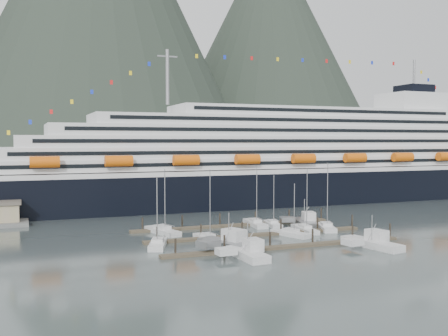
{
  "coord_description": "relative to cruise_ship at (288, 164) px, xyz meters",
  "views": [
    {
      "loc": [
        -50.38,
        -94.64,
        19.73
      ],
      "look_at": [
        -5.06,
        22.0,
        13.17
      ],
      "focal_mm": 42.0,
      "sensor_mm": 36.0,
      "label": 1
    }
  ],
  "objects": [
    {
      "name": "ground",
      "position": [
        -30.03,
        -54.94,
        -12.04
      ],
      "size": [
        1600.0,
        1600.0,
        0.0
      ],
      "primitive_type": "plane",
      "color": "#424E4D",
      "rests_on": "ground"
    },
    {
      "name": "mountains",
      "position": [
        22.46,
        533.6,
        151.36
      ],
      "size": [
        870.0,
        440.0,
        420.0
      ],
      "color": "black",
      "rests_on": "ground"
    },
    {
      "name": "cruise_ship",
      "position": [
        0.0,
        0.0,
        0.0
      ],
      "size": [
        210.0,
        30.4,
        50.3
      ],
      "color": "black",
      "rests_on": "ground"
    },
    {
      "name": "dock_near",
      "position": [
        -34.95,
        -64.89,
        -11.73
      ],
      "size": [
        48.18,
        2.28,
        3.2
      ],
      "color": "#42382A",
      "rests_on": "ground"
    },
    {
      "name": "dock_mid",
      "position": [
        -34.95,
        -51.89,
        -11.73
      ],
      "size": [
        48.18,
        2.28,
        3.2
      ],
      "color": "#42382A",
      "rests_on": "ground"
    },
    {
      "name": "dock_far",
      "position": [
        -34.95,
        -38.89,
        -11.73
      ],
      "size": [
        48.18,
        2.28,
        3.2
      ],
      "color": "#42382A",
      "rests_on": "ground"
    },
    {
      "name": "sailboat_a",
      "position": [
        -57.03,
        -55.47,
        -11.61
      ],
      "size": [
        5.74,
        9.85,
        13.47
      ],
      "rotation": [
        0.0,
        0.0,
        1.23
      ],
      "color": "#BABABA",
      "rests_on": "ground"
    },
    {
      "name": "sailboat_b",
      "position": [
        -46.29,
        -53.07,
        -11.62
      ],
      "size": [
        3.49,
        9.41,
        14.49
      ],
      "rotation": [
        0.0,
        0.0,
        1.69
      ],
      "color": "#BABABA",
      "rests_on": "ground"
    },
    {
      "name": "sailboat_c",
      "position": [
        -28.61,
        -54.44,
        -11.63
      ],
      "size": [
        5.52,
        9.71,
        11.39
      ],
      "rotation": [
        0.0,
        0.0,
        1.91
      ],
      "color": "#BABABA",
      "rests_on": "ground"
    },
    {
      "name": "sailboat_d",
      "position": [
        -23.11,
        -50.67,
        -11.63
      ],
      "size": [
        3.61,
        10.53,
        14.23
      ],
      "rotation": [
        0.0,
        0.0,
        1.46
      ],
      "color": "#BABABA",
      "rests_on": "ground"
    },
    {
      "name": "sailboat_e",
      "position": [
        -52.67,
        -42.07,
        -11.6
      ],
      "size": [
        5.65,
        11.52,
        14.35
      ],
      "rotation": [
        0.0,
        0.0,
        1.83
      ],
      "color": "#BABABA",
      "rests_on": "ground"
    },
    {
      "name": "sailboat_f",
      "position": [
        -26.54,
        -41.91,
        -11.63
      ],
      "size": [
        3.74,
        8.62,
        12.33
      ],
      "rotation": [
        0.0,
        0.0,
        1.41
      ],
      "color": "#BABABA",
      "rests_on": "ground"
    },
    {
      "name": "sailboat_g",
      "position": [
        -29.99,
        -39.8,
        -11.61
      ],
      "size": [
        3.75,
        10.99,
        14.64
      ],
      "rotation": [
        0.0,
        0.0,
        1.47
      ],
      "color": "#BABABA",
      "rests_on": "ground"
    },
    {
      "name": "sailboat_h",
      "position": [
        -17.63,
        -50.56,
        -11.59
      ],
      "size": [
        5.84,
        9.89,
        15.36
      ],
      "rotation": [
        0.0,
        0.0,
        1.22
      ],
      "color": "#BABABA",
      "rests_on": "ground"
    },
    {
      "name": "trawler_a",
      "position": [
        -45.52,
        -61.91,
        -11.12
      ],
      "size": [
        11.11,
        13.68,
        7.32
      ],
      "rotation": [
        0.0,
        0.0,
        1.97
      ],
      "color": "gray",
      "rests_on": "ground"
    },
    {
      "name": "trawler_b",
      "position": [
        -45.33,
        -69.95,
        -11.17
      ],
      "size": [
        8.04,
        10.55,
        6.75
      ],
      "rotation": [
        0.0,
        0.0,
        1.62
      ],
      "color": "#BABABA",
      "rests_on": "ground"
    },
    {
      "name": "trawler_c",
      "position": [
        -20.22,
        -69.97,
        -11.18
      ],
      "size": [
        9.47,
        13.25,
        6.55
      ],
      "rotation": [
        0.0,
        0.0,
        1.75
      ],
      "color": "#BABABA",
      "rests_on": "ground"
    },
    {
      "name": "trawler_e",
      "position": [
        -19.51,
        -43.94,
        -11.16
      ],
      "size": [
        8.78,
        11.02,
        6.8
      ],
      "rotation": [
        0.0,
        0.0,
        1.29
      ],
      "color": "gray",
      "rests_on": "ground"
    }
  ]
}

